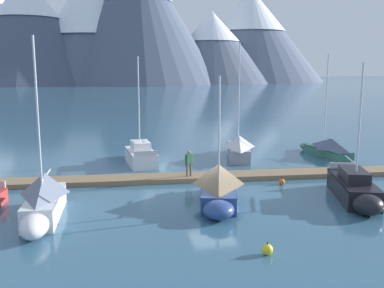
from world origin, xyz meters
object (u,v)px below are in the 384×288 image
(mooring_buoy_channel_marker, at_px, (267,249))
(mooring_buoy_inner_mooring, at_px, (282,182))
(sailboat_outer_slip, at_px, (355,189))
(sailboat_mid_dock_starboard, at_px, (218,186))
(sailboat_far_berth, at_px, (238,147))
(sailboat_end_of_dock, at_px, (326,147))
(person_on_dock, at_px, (189,162))
(sailboat_mid_dock_port, at_px, (140,154))
(sailboat_second_berth, at_px, (43,199))

(mooring_buoy_channel_marker, distance_m, mooring_buoy_inner_mooring, 10.69)
(mooring_buoy_channel_marker, bearing_deg, sailboat_outer_slip, 38.32)
(sailboat_mid_dock_starboard, xyz_separation_m, sailboat_far_berth, (4.65, 11.37, -0.02))
(sailboat_outer_slip, relative_size, sailboat_end_of_dock, 0.90)
(sailboat_outer_slip, xyz_separation_m, mooring_buoy_inner_mooring, (-2.60, 3.90, -0.48))
(mooring_buoy_channel_marker, bearing_deg, person_on_dock, 94.17)
(sailboat_far_berth, bearing_deg, person_on_dock, -129.60)
(sailboat_mid_dock_port, relative_size, mooring_buoy_inner_mooring, 17.33)
(sailboat_mid_dock_starboard, distance_m, sailboat_outer_slip, 7.52)
(mooring_buoy_inner_mooring, bearing_deg, sailboat_far_berth, 91.39)
(sailboat_mid_dock_starboard, bearing_deg, person_on_dock, 97.43)
(sailboat_mid_dock_starboard, relative_size, sailboat_far_berth, 0.74)
(sailboat_mid_dock_starboard, bearing_deg, mooring_buoy_channel_marker, -88.27)
(sailboat_far_berth, distance_m, sailboat_end_of_dock, 7.35)
(sailboat_outer_slip, xyz_separation_m, person_on_dock, (-8.10, 5.94, 0.59))
(person_on_dock, bearing_deg, sailboat_mid_dock_starboard, -82.57)
(sailboat_second_berth, relative_size, person_on_dock, 5.09)
(sailboat_outer_slip, distance_m, mooring_buoy_channel_marker, 9.25)
(sailboat_second_berth, distance_m, mooring_buoy_inner_mooring, 14.18)
(sailboat_second_berth, xyz_separation_m, mooring_buoy_inner_mooring, (13.69, 3.62, -0.80))
(sailboat_end_of_dock, relative_size, mooring_buoy_inner_mooring, 17.83)
(sailboat_mid_dock_starboard, relative_size, mooring_buoy_inner_mooring, 14.66)
(sailboat_mid_dock_port, height_order, sailboat_outer_slip, sailboat_mid_dock_port)
(sailboat_mid_dock_port, height_order, sailboat_mid_dock_starboard, sailboat_mid_dock_port)
(sailboat_mid_dock_port, xyz_separation_m, sailboat_end_of_dock, (15.27, -0.50, 0.06))
(sailboat_second_berth, distance_m, person_on_dock, 9.96)
(sailboat_second_berth, bearing_deg, sailboat_end_of_dock, 28.37)
(sailboat_mid_dock_starboard, height_order, person_on_dock, sailboat_mid_dock_starboard)
(sailboat_mid_dock_port, distance_m, sailboat_mid_dock_starboard, 11.53)
(sailboat_second_berth, xyz_separation_m, sailboat_outer_slip, (16.29, -0.28, -0.32))
(sailboat_mid_dock_port, bearing_deg, mooring_buoy_channel_marker, -78.76)
(mooring_buoy_channel_marker, relative_size, mooring_buoy_inner_mooring, 1.12)
(sailboat_outer_slip, bearing_deg, sailboat_second_berth, 179.01)
(sailboat_mid_dock_port, relative_size, sailboat_outer_slip, 1.08)
(sailboat_second_berth, height_order, sailboat_mid_dock_starboard, sailboat_second_berth)
(sailboat_mid_dock_starboard, height_order, sailboat_end_of_dock, sailboat_end_of_dock)
(sailboat_outer_slip, bearing_deg, sailboat_end_of_dock, 68.65)
(sailboat_end_of_dock, height_order, person_on_dock, sailboat_end_of_dock)
(sailboat_end_of_dock, bearing_deg, sailboat_second_berth, -151.63)
(sailboat_second_berth, height_order, sailboat_end_of_dock, sailboat_second_berth)
(sailboat_second_berth, relative_size, mooring_buoy_inner_mooring, 18.57)
(sailboat_mid_dock_starboard, relative_size, mooring_buoy_channel_marker, 13.09)
(sailboat_mid_dock_port, xyz_separation_m, sailboat_mid_dock_starboard, (3.32, -11.04, 0.26))
(mooring_buoy_channel_marker, bearing_deg, sailboat_mid_dock_port, 101.24)
(sailboat_second_berth, bearing_deg, mooring_buoy_inner_mooring, 14.79)
(sailboat_outer_slip, distance_m, person_on_dock, 10.06)
(sailboat_end_of_dock, relative_size, mooring_buoy_channel_marker, 15.93)
(mooring_buoy_channel_marker, height_order, mooring_buoy_inner_mooring, mooring_buoy_channel_marker)
(person_on_dock, bearing_deg, sailboat_outer_slip, -36.26)
(sailboat_mid_dock_port, bearing_deg, sailboat_mid_dock_starboard, -73.25)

